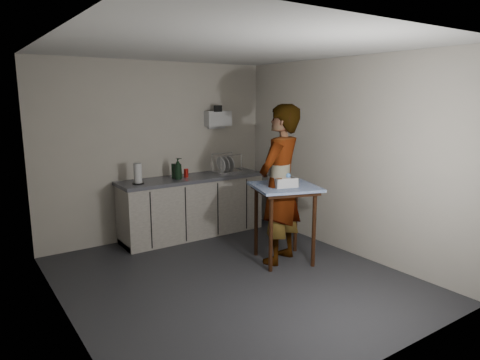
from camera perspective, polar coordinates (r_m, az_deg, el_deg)
ground at (r=5.12m, az=-1.01°, el=-12.99°), size 4.00×4.00×0.00m
wall_back at (r=6.49m, az=-10.82°, el=3.85°), size 3.60×0.02×2.60m
wall_right at (r=5.91m, az=13.59°, el=3.07°), size 0.02×4.00×2.60m
wall_left at (r=4.06m, az=-22.63°, el=-0.96°), size 0.02×4.00×2.60m
ceiling at (r=4.71m, az=-1.12°, el=17.23°), size 3.60×4.00×0.01m
kitchen_counter at (r=6.56m, az=-6.32°, el=-3.70°), size 2.24×0.62×0.91m
wall_shelf at (r=6.85m, az=-2.97°, el=8.15°), size 0.42×0.18×0.37m
side_table at (r=5.42m, az=5.97°, el=-2.05°), size 0.97×0.97×0.99m
standing_man at (r=5.38m, az=5.34°, el=-0.64°), size 0.86×0.73×2.00m
soap_bottle at (r=6.25m, az=-8.27°, el=1.51°), size 0.17×0.17×0.31m
soda_can at (r=6.41m, az=-7.20°, el=0.93°), size 0.07×0.07×0.13m
dark_bottle at (r=6.35m, az=-8.84°, el=1.20°), size 0.06×0.06×0.22m
paper_towel at (r=6.02m, az=-13.46°, el=0.76°), size 0.16×0.16×0.29m
dish_rack at (r=6.80m, az=-1.84°, el=1.62°), size 0.42×0.32×0.30m
bakery_box at (r=5.35m, az=5.68°, el=0.17°), size 0.35×0.36×0.40m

